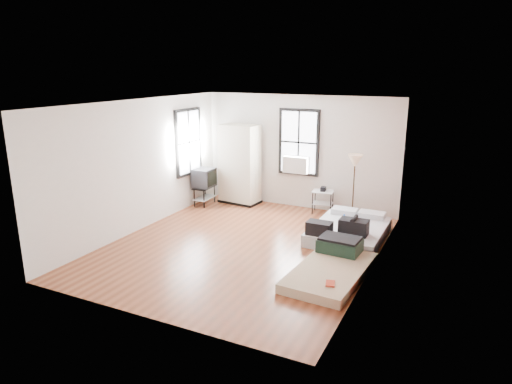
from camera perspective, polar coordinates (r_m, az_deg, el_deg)
The scene contains 8 objects.
ground at distance 9.13m, azimuth -1.51°, elevation -6.73°, with size 6.00×6.00×0.00m, color brown.
room_shell at distance 8.85m, azimuth 0.83°, elevation 4.30°, with size 5.02×6.02×2.80m.
mattress_main at distance 9.69m, azimuth 11.48°, elevation -4.67°, with size 1.41×1.92×0.62m.
mattress_bare at distance 8.08m, azimuth 9.58°, elevation -8.99°, with size 1.19×2.09×0.44m.
wardrobe at distance 11.76m, azimuth -2.07°, elevation 3.45°, with size 1.09×0.69×2.04m.
side_table at distance 11.12m, azimuth 8.37°, elevation -0.44°, with size 0.55×0.46×0.66m.
floor_lamp at distance 10.66m, azimuth 12.26°, elevation 3.38°, with size 0.32×0.32×1.52m.
tv_stand at distance 11.71m, azimuth -6.49°, elevation 1.62°, with size 0.50×0.69×0.95m.
Camera 1 is at (3.91, -7.51, 3.43)m, focal length 32.00 mm.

